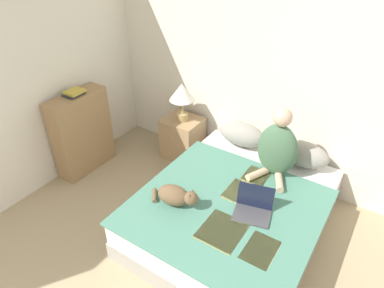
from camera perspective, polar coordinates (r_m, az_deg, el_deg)
wall_back at (r=3.74m, az=13.65°, el=11.50°), size 5.03×0.05×2.55m
bed at (r=3.44m, az=7.04°, el=-11.13°), size 1.61×1.95×0.44m
pillow_near at (r=3.92m, az=8.27°, el=1.63°), size 0.55×0.28×0.26m
pillow_far at (r=3.74m, az=17.95°, el=-1.54°), size 0.55×0.28×0.26m
person_sitting at (r=3.43m, az=14.03°, el=-0.66°), size 0.40×0.39×0.74m
cat_tabby at (r=3.10m, az=-2.67°, el=-8.59°), size 0.50×0.23×0.20m
laptop_open at (r=3.10m, az=10.14°, el=-10.54°), size 0.37×0.34×0.23m
nightstand at (r=4.38m, az=-1.56°, el=1.04°), size 0.46×0.43×0.54m
table_lamp at (r=4.07m, az=-1.70°, el=8.28°), size 0.30×0.30×0.48m
bookshelf at (r=4.26m, az=-17.85°, el=1.79°), size 0.25×0.72×0.98m
book_stack_top at (r=4.03m, az=-19.06°, el=8.06°), size 0.17×0.21×0.05m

